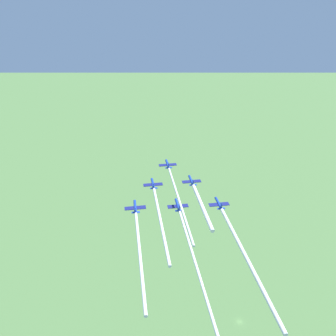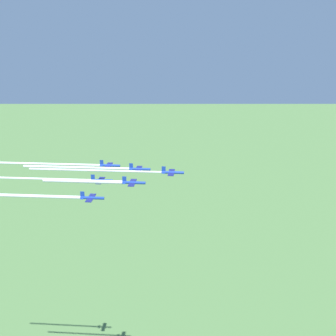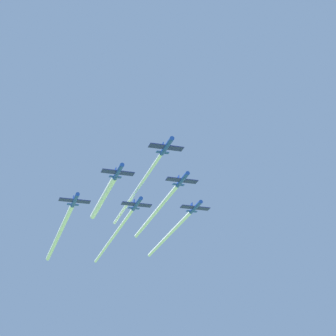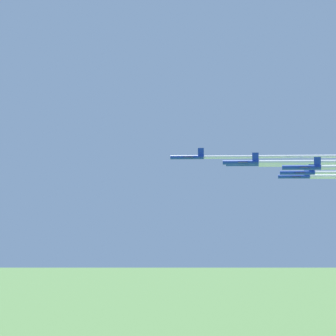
{
  "view_description": "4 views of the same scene",
  "coord_description": "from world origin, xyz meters",
  "px_view_note": "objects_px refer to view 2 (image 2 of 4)",
  "views": [
    {
      "loc": [
        94.54,
        -127.03,
        194.64
      ],
      "look_at": [
        -13.08,
        -50.58,
        127.26
      ],
      "focal_mm": 35.0,
      "sensor_mm": 36.0,
      "label": 1
    },
    {
      "loc": [
        53.34,
        102.07,
        187.08
      ],
      "look_at": [
        -13.27,
        -57.23,
        129.3
      ],
      "focal_mm": 50.0,
      "sensor_mm": 36.0,
      "label": 2
    },
    {
      "loc": [
        -108.85,
        40.33,
        65.95
      ],
      "look_at": [
        -8.25,
        -55.75,
        126.89
      ],
      "focal_mm": 70.0,
      "sensor_mm": 36.0,
      "label": 3
    },
    {
      "loc": [
        -71.76,
        -205.54,
        121.65
      ],
      "look_at": [
        -18.13,
        -51.96,
        126.65
      ],
      "focal_mm": 70.0,
      "sensor_mm": 36.0,
      "label": 4
    }
  ],
  "objects_px": {
    "jet_5": "(91,198)",
    "jet_4": "(101,180)",
    "jet_0": "(172,172)",
    "jet_2": "(133,183)",
    "jet_3": "(109,165)",
    "jet_1": "(139,169)"
  },
  "relations": [
    {
      "from": "jet_0",
      "to": "jet_2",
      "type": "distance_m",
      "value": 15.96
    },
    {
      "from": "jet_0",
      "to": "jet_1",
      "type": "xyz_separation_m",
      "value": [
        8.5,
        -13.42,
        -1.71
      ]
    },
    {
      "from": "jet_2",
      "to": "jet_1",
      "type": "bearing_deg",
      "value": 180.0
    },
    {
      "from": "jet_2",
      "to": "jet_5",
      "type": "relative_size",
      "value": 1.0
    },
    {
      "from": "jet_3",
      "to": "jet_5",
      "type": "xyz_separation_m",
      "value": [
        14.72,
        28.65,
        -1.48
      ]
    },
    {
      "from": "jet_2",
      "to": "jet_3",
      "type": "distance_m",
      "value": 27.82
    },
    {
      "from": "jet_1",
      "to": "jet_0",
      "type": "bearing_deg",
      "value": 59.53
    },
    {
      "from": "jet_5",
      "to": "jet_2",
      "type": "bearing_deg",
      "value": 120.47
    },
    {
      "from": "jet_0",
      "to": "jet_2",
      "type": "bearing_deg",
      "value": -59.53
    },
    {
      "from": "jet_0",
      "to": "jet_3",
      "type": "distance_m",
      "value": 31.92
    },
    {
      "from": "jet_2",
      "to": "jet_3",
      "type": "height_order",
      "value": "jet_2"
    },
    {
      "from": "jet_0",
      "to": "jet_1",
      "type": "height_order",
      "value": "jet_0"
    },
    {
      "from": "jet_2",
      "to": "jet_4",
      "type": "distance_m",
      "value": 16.07
    },
    {
      "from": "jet_0",
      "to": "jet_5",
      "type": "bearing_deg",
      "value": -59.53
    },
    {
      "from": "jet_0",
      "to": "jet_2",
      "type": "xyz_separation_m",
      "value": [
        15.86,
        0.91,
        -1.54
      ]
    },
    {
      "from": "jet_2",
      "to": "jet_3",
      "type": "xyz_separation_m",
      "value": [
        1.14,
        -27.74,
        -1.68
      ]
    },
    {
      "from": "jet_1",
      "to": "jet_3",
      "type": "bearing_deg",
      "value": -120.47
    },
    {
      "from": "jet_3",
      "to": "jet_4",
      "type": "xyz_separation_m",
      "value": [
        7.36,
        14.32,
        -0.79
      ]
    },
    {
      "from": "jet_5",
      "to": "jet_4",
      "type": "bearing_deg",
      "value": -180.0
    },
    {
      "from": "jet_1",
      "to": "jet_5",
      "type": "bearing_deg",
      "value": -29.54
    },
    {
      "from": "jet_0",
      "to": "jet_1",
      "type": "distance_m",
      "value": 15.97
    },
    {
      "from": "jet_2",
      "to": "jet_4",
      "type": "bearing_deg",
      "value": -120.47
    }
  ]
}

